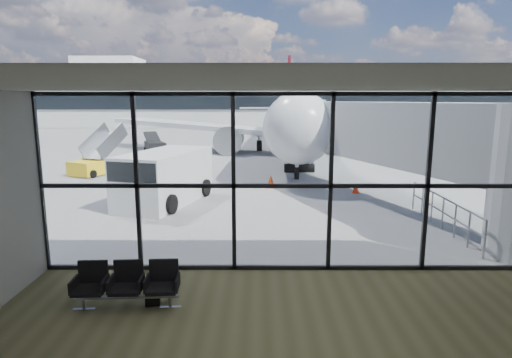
{
  "coord_description": "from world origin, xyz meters",
  "views": [
    {
      "loc": [
        -0.61,
        -10.38,
        4.3
      ],
      "look_at": [
        -0.66,
        3.0,
        1.81
      ],
      "focal_mm": 30.0,
      "sensor_mm": 36.0,
      "label": 1
    }
  ],
  "objects_px": {
    "backpack": "(152,296)",
    "belt_loader": "(155,147)",
    "airliner": "(291,117)",
    "seating_row": "(127,282)",
    "mobile_stairs": "(96,164)",
    "service_van": "(164,177)"
  },
  "relations": [
    {
      "from": "backpack",
      "to": "belt_loader",
      "type": "distance_m",
      "value": 26.76
    },
    {
      "from": "airliner",
      "to": "belt_loader",
      "type": "distance_m",
      "value": 11.74
    },
    {
      "from": "backpack",
      "to": "belt_loader",
      "type": "relative_size",
      "value": 0.12
    },
    {
      "from": "seating_row",
      "to": "mobile_stairs",
      "type": "xyz_separation_m",
      "value": [
        -6.75,
        16.37,
        0.02
      ]
    },
    {
      "from": "belt_loader",
      "to": "mobile_stairs",
      "type": "xyz_separation_m",
      "value": [
        -1.15,
        -9.71,
        0.01
      ]
    },
    {
      "from": "backpack",
      "to": "belt_loader",
      "type": "xyz_separation_m",
      "value": [
        -6.1,
        26.05,
        0.33
      ]
    },
    {
      "from": "seating_row",
      "to": "belt_loader",
      "type": "distance_m",
      "value": 26.67
    },
    {
      "from": "airliner",
      "to": "belt_loader",
      "type": "xyz_separation_m",
      "value": [
        -11.24,
        -2.52,
        -2.29
      ]
    },
    {
      "from": "mobile_stairs",
      "to": "seating_row",
      "type": "bearing_deg",
      "value": -43.12
    },
    {
      "from": "airliner",
      "to": "service_van",
      "type": "xyz_separation_m",
      "value": [
        -6.84,
        -19.43,
        -1.73
      ]
    },
    {
      "from": "backpack",
      "to": "service_van",
      "type": "distance_m",
      "value": 9.34
    },
    {
      "from": "mobile_stairs",
      "to": "airliner",
      "type": "bearing_deg",
      "value": 69.07
    },
    {
      "from": "airliner",
      "to": "service_van",
      "type": "bearing_deg",
      "value": -106.27
    },
    {
      "from": "backpack",
      "to": "service_van",
      "type": "bearing_deg",
      "value": 91.48
    },
    {
      "from": "seating_row",
      "to": "airliner",
      "type": "bearing_deg",
      "value": 75.87
    },
    {
      "from": "service_van",
      "to": "mobile_stairs",
      "type": "distance_m",
      "value": 9.11
    },
    {
      "from": "backpack",
      "to": "airliner",
      "type": "relative_size",
      "value": 0.01
    },
    {
      "from": "seating_row",
      "to": "belt_loader",
      "type": "bearing_deg",
      "value": 99.14
    },
    {
      "from": "service_van",
      "to": "belt_loader",
      "type": "relative_size",
      "value": 1.45
    },
    {
      "from": "belt_loader",
      "to": "backpack",
      "type": "bearing_deg",
      "value": -101.04
    },
    {
      "from": "backpack",
      "to": "mobile_stairs",
      "type": "height_order",
      "value": "mobile_stairs"
    },
    {
      "from": "backpack",
      "to": "mobile_stairs",
      "type": "relative_size",
      "value": 0.12
    }
  ]
}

